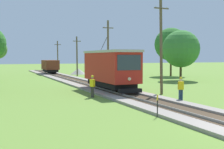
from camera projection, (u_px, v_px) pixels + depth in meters
The scene contains 12 objects.
red_tram at pixel (110, 68), 27.31m from camera, with size 2.60×8.54×4.79m.
freight_car at pixel (50, 66), 54.28m from camera, with size 2.40×5.20×2.31m.
utility_pole_near_tram at pixel (161, 45), 25.27m from camera, with size 1.40×0.55×8.38m.
utility_pole_mid at pixel (108, 51), 36.58m from camera, with size 1.40×0.29×7.75m.
utility_pole_far at pixel (77, 56), 49.55m from camera, with size 1.40×0.46×6.68m.
utility_pole_distant at pixel (58, 56), 63.49m from camera, with size 1.40×0.54×6.69m.
trackside_signal_marker at pixel (157, 105), 15.77m from camera, with size 0.21×0.21×1.18m.
gravel_pile at pixel (78, 71), 54.75m from camera, with size 3.03×3.03×1.10m, color #9E998E.
track_worker at pixel (181, 88), 21.24m from camera, with size 0.44×0.35×1.78m.
second_worker at pixel (92, 85), 23.35m from camera, with size 0.38×0.45×1.78m.
tree_left_near at pixel (171, 44), 49.45m from camera, with size 5.56×5.56×8.12m.
tree_right_far at pixel (181, 49), 40.26m from camera, with size 5.10×5.10×6.88m.
Camera 1 is at (-10.38, -9.32, 3.22)m, focal length 47.17 mm.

